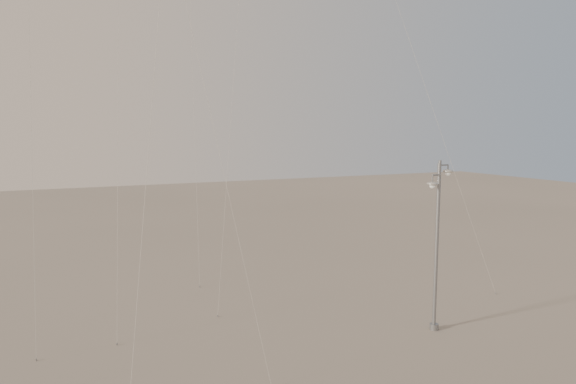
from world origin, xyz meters
name	(u,v)px	position (x,y,z in m)	size (l,w,h in m)	color
ground	(331,384)	(0.00, 0.00, 0.00)	(160.00, 160.00, 0.00)	gray
street_lamp	(437,241)	(7.55, 2.95, 4.47)	(1.60, 0.69, 8.37)	#96999E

